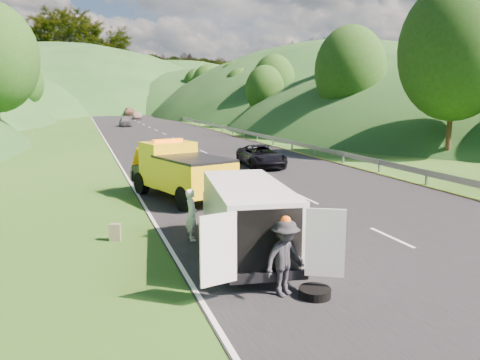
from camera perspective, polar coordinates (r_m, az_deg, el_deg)
name	(u,v)px	position (r m, az deg, el deg)	size (l,w,h in m)	color
ground	(280,230)	(15.98, 4.90, -6.07)	(320.00, 320.00, 0.00)	#38661E
road_surface	(164,134)	(54.98, -9.21, 5.56)	(14.00, 200.00, 0.02)	black
guardrail	(199,126)	(68.68, -4.97, 6.59)	(0.06, 140.00, 1.52)	gray
tree_line_right	(262,121)	(79.70, 2.67, 7.14)	(14.00, 140.00, 14.00)	#264C16
hills_backdrop	(122,109)	(149.32, -14.15, 8.36)	(201.00, 288.60, 44.00)	#2D5B23
tow_truck	(180,171)	(20.51, -7.30, 1.12)	(3.80, 6.29, 2.55)	black
white_van	(247,215)	(13.12, 0.81, -4.31)	(3.38, 6.23, 2.11)	black
woman	(192,240)	(14.92, -5.86, -7.30)	(0.59, 0.43, 1.62)	white
child	(236,244)	(14.46, -0.48, -7.83)	(0.54, 0.42, 1.10)	#B4BB64
worker	(284,296)	(11.03, 5.43, -13.85)	(1.14, 0.66, 1.77)	black
suitcase	(115,232)	(15.21, -14.99, -6.18)	(0.34, 0.19, 0.55)	#66664C
spare_tire	(315,297)	(11.03, 9.09, -13.95)	(0.73, 0.73, 0.20)	black
passing_suv	(261,167)	(29.64, 2.59, 1.62)	(2.24, 4.86, 1.35)	black
dist_car_a	(126,126)	(69.11, -13.77, 6.36)	(1.58, 3.92, 1.34)	#4B4A4E
dist_car_b	(137,119)	(89.51, -12.44, 7.27)	(1.42, 4.06, 1.34)	brown
dist_car_c	(130,116)	(104.62, -13.24, 7.66)	(2.26, 5.56, 1.61)	brown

